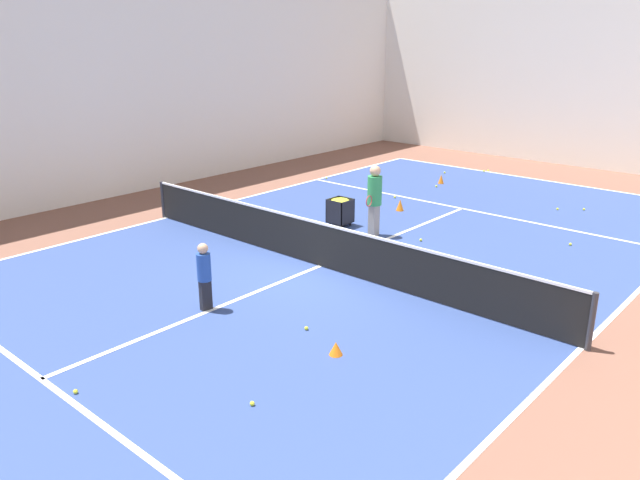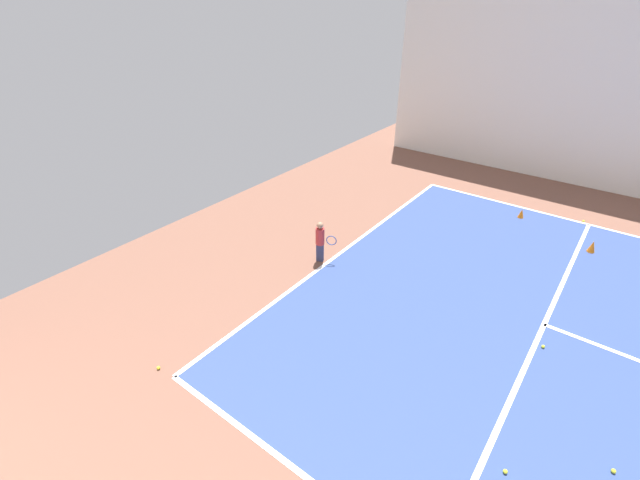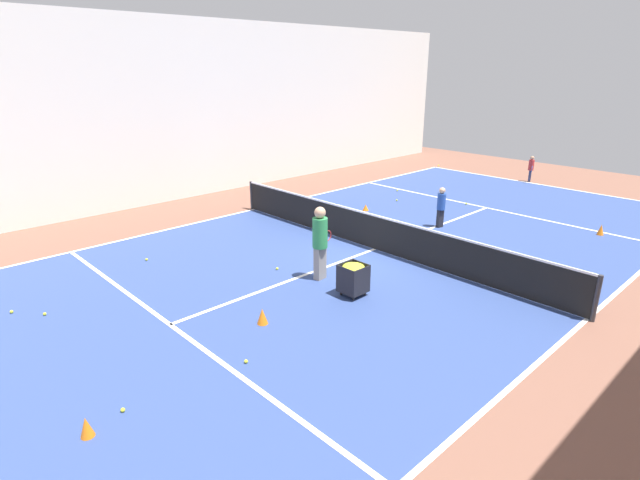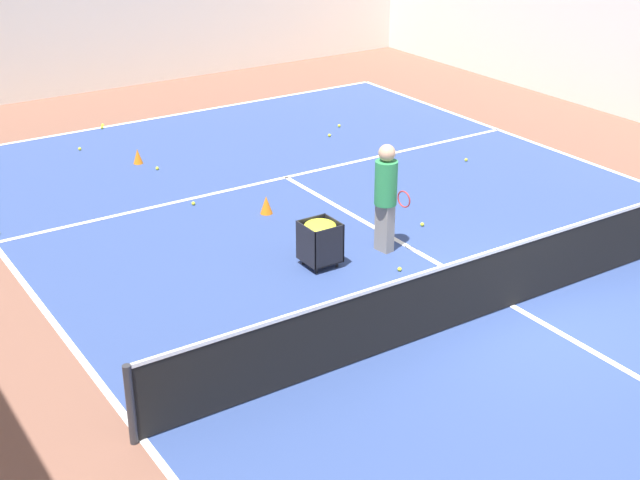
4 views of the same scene
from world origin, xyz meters
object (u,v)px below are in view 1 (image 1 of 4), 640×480
(tennis_net, at_px, (320,244))
(ball_cart, at_px, (340,207))
(coach_at_net, at_px, (374,196))
(training_cone_1, at_px, (336,348))
(child_midcourt, at_px, (204,272))

(tennis_net, relative_size, ball_cart, 15.47)
(coach_at_net, xyz_separation_m, ball_cart, (-1.21, 0.11, -0.52))
(tennis_net, bearing_deg, training_cone_1, -45.01)
(tennis_net, bearing_deg, ball_cart, 121.33)
(tennis_net, distance_m, training_cone_1, 4.09)
(training_cone_1, bearing_deg, tennis_net, 134.99)
(child_midcourt, relative_size, ball_cart, 1.72)
(child_midcourt, bearing_deg, ball_cart, 24.96)
(tennis_net, xyz_separation_m, child_midcourt, (-0.10, -3.15, 0.22))
(ball_cart, bearing_deg, tennis_net, -58.67)
(coach_at_net, xyz_separation_m, child_midcourt, (0.32, -5.72, -0.30))
(tennis_net, bearing_deg, coach_at_net, 99.30)
(child_midcourt, relative_size, training_cone_1, 5.87)
(child_midcourt, height_order, training_cone_1, child_midcourt)
(coach_at_net, distance_m, ball_cart, 1.32)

